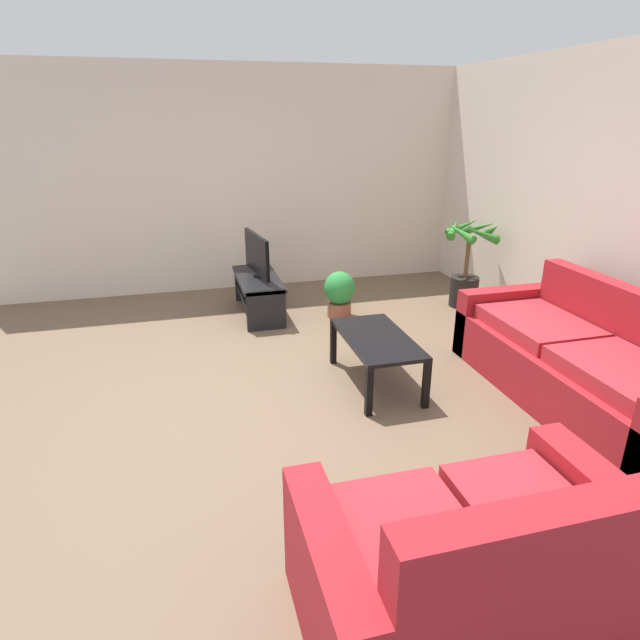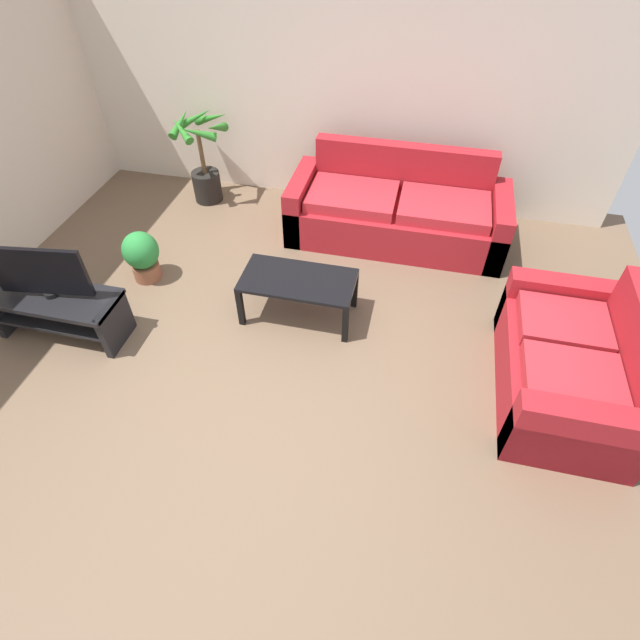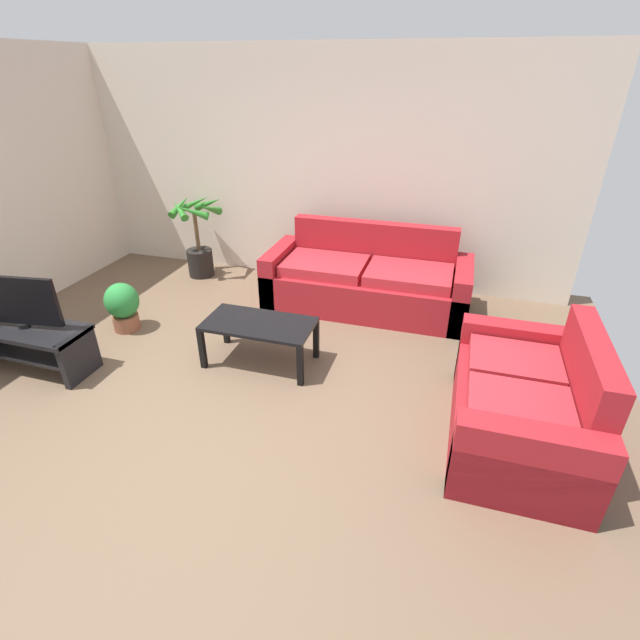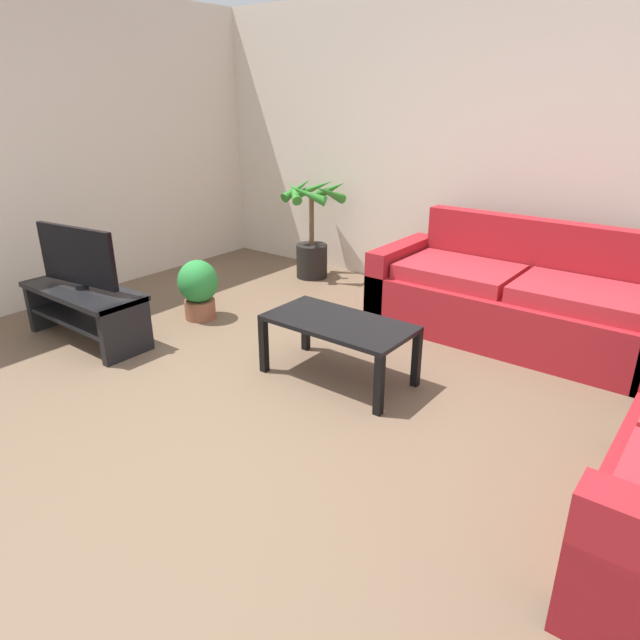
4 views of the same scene
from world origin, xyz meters
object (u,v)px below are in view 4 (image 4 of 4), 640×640
at_px(tv, 77,256).
at_px(coffee_table, 338,329).
at_px(potted_plant_small, 198,287).
at_px(couch_main, 517,302).
at_px(tv_stand, 85,306).
at_px(potted_palm, 313,233).

height_order(tv, coffee_table, tv).
distance_m(coffee_table, potted_plant_small, 1.62).
xyz_separation_m(couch_main, potted_plant_small, (-2.31, -1.26, -0.02)).
height_order(tv_stand, potted_plant_small, potted_plant_small).
xyz_separation_m(potted_palm, potted_plant_small, (-0.03, -1.53, -0.19)).
bearing_deg(tv, coffee_table, 19.19).
xyz_separation_m(coffee_table, potted_palm, (-1.57, 1.71, 0.10)).
distance_m(tv_stand, potted_plant_small, 0.92).
bearing_deg(coffee_table, tv_stand, -160.73).
bearing_deg(potted_palm, potted_plant_small, -91.29).
xyz_separation_m(tv_stand, potted_plant_small, (0.34, 0.85, -0.00)).
bearing_deg(potted_palm, tv, -98.93).
bearing_deg(potted_palm, tv_stand, -98.91).
xyz_separation_m(tv_stand, potted_palm, (0.37, 2.39, 0.19)).
bearing_deg(couch_main, coffee_table, -116.18).
relative_size(tv_stand, coffee_table, 1.11).
bearing_deg(potted_plant_small, tv_stand, -111.73).
height_order(tv_stand, tv, tv).
height_order(couch_main, potted_palm, potted_palm).
relative_size(coffee_table, potted_plant_small, 1.91).
distance_m(couch_main, potted_plant_small, 2.63).
bearing_deg(potted_plant_small, coffee_table, -6.07).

